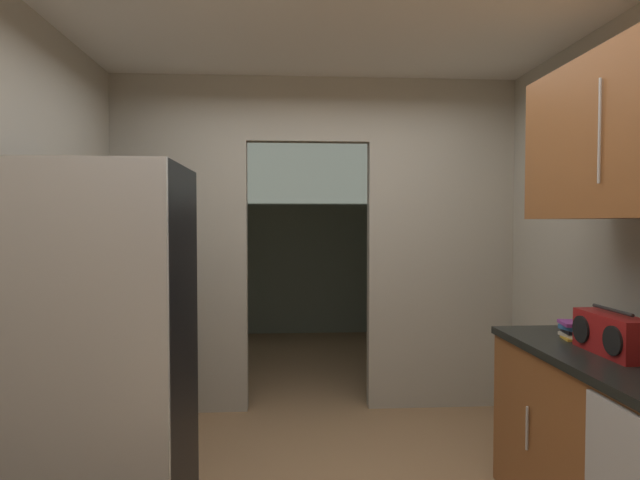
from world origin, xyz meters
TOP-DOWN VIEW (x-y plane):
  - kitchen_overhead_slab at (0.00, 0.50)m, footprint 3.60×7.32m
  - kitchen_partition at (0.02, 1.66)m, footprint 3.20×0.12m
  - adjoining_room_shell at (0.00, 3.66)m, footprint 3.20×3.01m
  - refrigerator at (-1.17, 0.11)m, footprint 0.82×0.79m
  - lower_cabinet_run at (1.28, -0.40)m, footprint 0.65×1.63m
  - upper_cabinet_counterside at (1.28, -0.40)m, footprint 0.36×1.46m
  - boombox at (1.25, -0.27)m, footprint 0.15×0.41m
  - book_stack at (1.25, 0.04)m, footprint 0.16×0.17m

SIDE VIEW (x-z plane):
  - lower_cabinet_run at x=1.28m, z-range 0.00..0.90m
  - refrigerator at x=-1.17m, z-range 0.00..1.79m
  - book_stack at x=1.25m, z-range 0.91..1.00m
  - boombox at x=1.25m, z-range 0.89..1.10m
  - adjoining_room_shell at x=0.00m, z-range 0.00..2.65m
  - kitchen_partition at x=0.02m, z-range 0.08..2.74m
  - upper_cabinet_counterside at x=1.28m, z-range 1.53..2.27m
  - kitchen_overhead_slab at x=0.00m, z-range 2.65..2.71m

